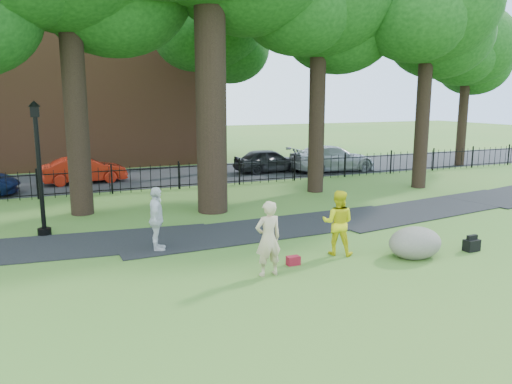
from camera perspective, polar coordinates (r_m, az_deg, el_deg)
name	(u,v)px	position (r m, az deg, el deg)	size (l,w,h in m)	color
ground	(302,271)	(12.47, 5.27, -8.94)	(120.00, 120.00, 0.00)	#3F7127
footpath	(272,229)	(16.22, 1.86, -4.20)	(36.00, 2.60, 0.03)	black
street	(160,176)	(27.22, -10.87, 1.76)	(80.00, 7.00, 0.02)	black
iron_fence	(179,176)	(23.28, -8.81, 1.80)	(44.00, 0.04, 1.20)	black
brick_building	(66,68)	(34.39, -20.89, 13.14)	(18.00, 8.00, 12.00)	brown
woman	(268,238)	(11.84, 1.40, -5.33)	(0.66, 0.44, 1.82)	tan
man	(338,223)	(13.59, 9.35, -3.48)	(0.86, 0.67, 1.76)	#D4CA11
pedestrian	(157,219)	(13.97, -11.30, -3.07)	(1.05, 0.44, 1.80)	silver
boulder	(415,241)	(13.98, 17.73, -5.35)	(1.49, 1.12, 0.87)	#5C5A4D
lamppost	(40,171)	(16.37, -23.50, 2.23)	(0.41, 0.41, 4.10)	black
backpack	(471,245)	(15.11, 23.41, -5.60)	(0.43, 0.27, 0.33)	black
red_bag	(293,261)	(12.82, 4.28, -7.82)	(0.33, 0.21, 0.23)	maroon
red_sedan	(84,170)	(25.98, -19.06, 2.39)	(1.39, 3.98, 1.31)	#AC1D0D
grey_car	(269,160)	(28.15, 1.47, 3.62)	(1.59, 3.94, 1.34)	black
silver_car	(332,159)	(28.84, 8.69, 3.81)	(2.06, 5.07, 1.47)	#9A9CA2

